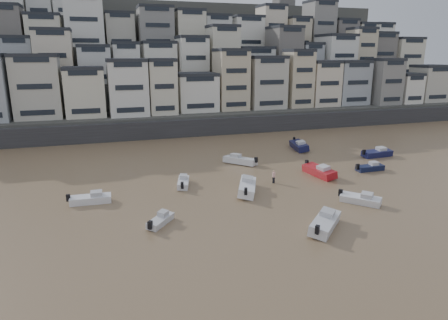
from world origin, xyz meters
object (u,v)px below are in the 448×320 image
object	(u,v)px
boat_c	(247,185)
boat_j	(160,219)
boat_d	(370,166)
boat_f	(183,181)
boat_a	(325,221)
boat_i	(299,145)
boat_k	(90,198)
boat_g	(377,152)
boat_b	(361,198)
person_pink	(274,177)
boat_e	(319,170)
boat_h	(240,159)

from	to	relation	value
boat_c	boat_j	size ratio (longest dim) A/B	1.63
boat_d	boat_f	world-z (taller)	boat_d
boat_a	boat_i	size ratio (longest dim) A/B	0.97
boat_f	boat_k	distance (m)	11.77
boat_g	boat_j	world-z (taller)	boat_g
boat_a	boat_g	xyz separation A→B (m)	(23.46, 22.05, -0.06)
boat_b	person_pink	distance (m)	11.71
boat_f	boat_j	distance (m)	12.12
boat_e	person_pink	world-z (taller)	person_pink
boat_b	boat_h	world-z (taller)	boat_h
boat_k	boat_e	bearing A→B (deg)	5.14
boat_a	person_pink	distance (m)	14.67
boat_h	boat_j	bearing A→B (deg)	98.90
boat_g	boat_j	xyz separation A→B (m)	(-38.55, -16.01, -0.24)
boat_d	boat_j	bearing A→B (deg)	-164.14
boat_g	boat_i	xyz separation A→B (m)	(-9.87, 8.59, 0.09)
boat_d	boat_i	size ratio (longest dim) A/B	0.72
boat_b	boat_a	bearing A→B (deg)	-99.11
boat_h	boat_k	world-z (taller)	boat_h
boat_c	boat_f	world-z (taller)	boat_c
boat_a	boat_b	size ratio (longest dim) A/B	1.29
boat_d	boat_f	size ratio (longest dim) A/B	1.00
boat_b	boat_k	xyz separation A→B (m)	(-29.31, 9.60, 0.02)
boat_c	boat_e	distance (m)	12.57
boat_c	boat_i	bearing A→B (deg)	-18.85
boat_i	boat_k	xyz separation A→B (m)	(-35.35, -16.31, -0.20)
boat_i	boat_j	distance (m)	37.79
boat_e	person_pink	distance (m)	7.52
boat_b	boat_c	xyz separation A→B (m)	(-10.94, 7.55, 0.23)
boat_e	person_pink	size ratio (longest dim) A/B	3.56
boat_d	boat_i	xyz separation A→B (m)	(-3.53, 15.08, 0.25)
boat_i	boat_f	bearing A→B (deg)	-49.83
boat_j	boat_k	size ratio (longest dim) A/B	0.81
boat_a	boat_k	xyz separation A→B (m)	(-21.76, 14.33, -0.17)
boat_a	boat_f	distance (m)	20.06
boat_c	boat_f	size ratio (longest dim) A/B	1.42
boat_a	boat_f	world-z (taller)	boat_a
boat_g	boat_j	distance (m)	41.74
boat_f	person_pink	distance (m)	11.90
boat_b	boat_i	size ratio (longest dim) A/B	0.75
boat_a	boat_b	bearing A→B (deg)	-12.50
boat_e	boat_g	size ratio (longest dim) A/B	1.07
boat_j	boat_k	xyz separation A→B (m)	(-6.67, 8.29, 0.13)
boat_h	boat_i	bearing A→B (deg)	-108.28
boat_b	boat_d	distance (m)	14.45
boat_a	boat_d	world-z (taller)	boat_a
boat_k	boat_b	bearing A→B (deg)	-15.49
boat_h	boat_i	xyz separation A→B (m)	(13.28, 5.78, 0.09)
boat_c	boat_i	distance (m)	25.01
boat_e	boat_k	bearing A→B (deg)	-94.47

